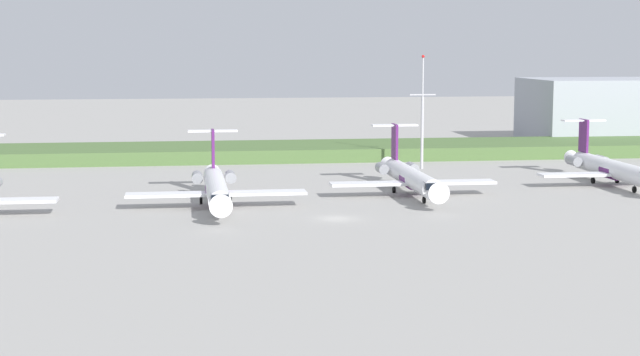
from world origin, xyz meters
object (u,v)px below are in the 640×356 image
(regional_jet_second, at_px, (216,186))
(regional_jet_fourth, at_px, (611,168))
(regional_jet_third, at_px, (410,176))
(antenna_mast, at_px, (422,121))

(regional_jet_second, bearing_deg, regional_jet_fourth, 11.40)
(regional_jet_second, relative_size, regional_jet_third, 1.00)
(regional_jet_second, bearing_deg, regional_jet_third, 13.22)
(regional_jet_third, distance_m, antenna_mast, 30.28)
(regional_jet_third, relative_size, regional_jet_fourth, 1.00)
(regional_jet_third, xyz_separation_m, antenna_mast, (8.57, 28.54, 5.40))
(regional_jet_second, xyz_separation_m, regional_jet_fourth, (58.54, 11.81, 0.00))
(regional_jet_third, relative_size, antenna_mast, 1.63)
(regional_jet_second, distance_m, regional_jet_fourth, 59.72)
(regional_jet_third, bearing_deg, regional_jet_fourth, 9.83)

